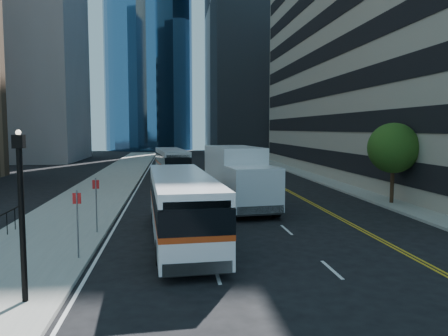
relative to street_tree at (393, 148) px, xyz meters
name	(u,v)px	position (x,y,z in m)	size (l,w,h in m)	color
ground	(287,241)	(-9.00, -8.00, -3.64)	(160.00, 160.00, 0.00)	black
sidewalk_west	(115,178)	(-19.50, 17.00, -3.57)	(5.00, 90.00, 0.15)	gray
sidewalk_east	(309,175)	(0.00, 17.00, -3.57)	(2.00, 90.00, 0.15)	gray
office_tower_north	(283,6)	(9.00, 64.00, 26.36)	(30.00, 28.00, 60.00)	gray
midrise_west	(16,44)	(-37.00, 44.00, 13.86)	(18.00, 18.00, 35.00)	gray
street_tree	(393,148)	(0.00, 0.00, 0.00)	(3.20, 3.20, 5.10)	#332114
lamp_post	(21,209)	(-18.00, -14.00, -0.92)	(0.28, 0.28, 4.56)	black
bus_front	(181,205)	(-13.57, -7.36, -2.07)	(3.17, 11.30, 2.88)	white
bus_rear	(172,162)	(-13.99, 17.52, -2.11)	(3.54, 11.06, 2.80)	silver
box_truck	(239,177)	(-9.92, -0.17, -1.67)	(3.67, 8.10, 3.74)	silver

